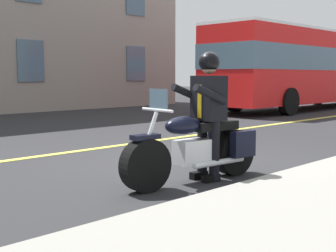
% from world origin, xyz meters
% --- Properties ---
extents(ground_plane, '(80.00, 80.00, 0.00)m').
position_xyz_m(ground_plane, '(0.00, 0.00, 0.00)').
color(ground_plane, '#28282B').
extents(lane_center_stripe, '(60.00, 0.16, 0.01)m').
position_xyz_m(lane_center_stripe, '(0.00, -2.00, 0.01)').
color(lane_center_stripe, '#E5DB4C').
rests_on(lane_center_stripe, ground_plane).
extents(motorcycle_main, '(2.22, 0.74, 1.26)m').
position_xyz_m(motorcycle_main, '(0.81, 1.21, 0.45)').
color(motorcycle_main, black).
rests_on(motorcycle_main, ground_plane).
extents(rider_main, '(0.66, 0.59, 1.74)m').
position_xyz_m(rider_main, '(0.63, 1.23, 1.04)').
color(rider_main, black).
rests_on(rider_main, ground_plane).
extents(bus_far, '(11.05, 2.70, 3.30)m').
position_xyz_m(bus_far, '(-12.40, -4.54, 1.87)').
color(bus_far, red).
rests_on(bus_far, ground_plane).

